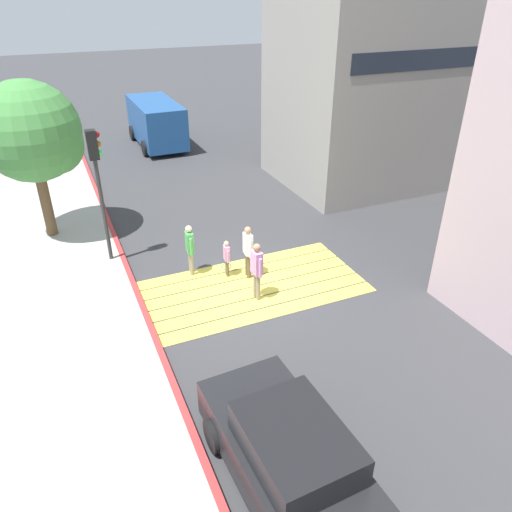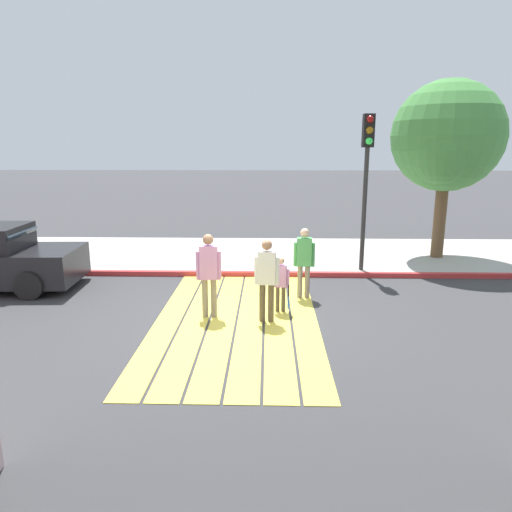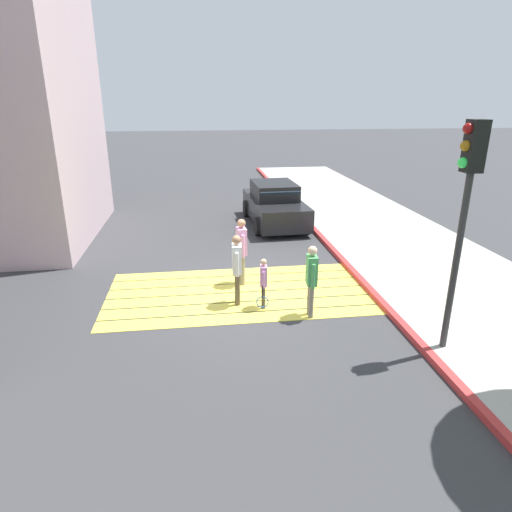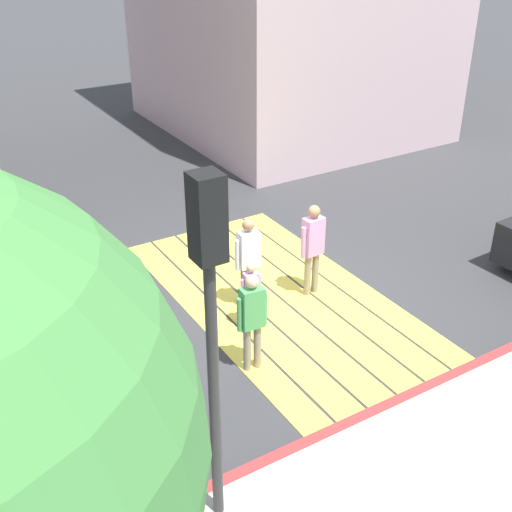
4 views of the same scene
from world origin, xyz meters
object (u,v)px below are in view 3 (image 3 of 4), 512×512
at_px(pedestrian_adult_trailing, 242,247).
at_px(pedestrian_child_with_racket, 263,281).
at_px(traffic_light_corner, 466,194).
at_px(car_parked_near_curb, 275,205).
at_px(pedestrian_adult_lead, 237,265).
at_px(pedestrian_adult_side, 311,276).

relative_size(pedestrian_adult_trailing, pedestrian_child_with_racket, 1.45).
height_order(traffic_light_corner, pedestrian_adult_trailing, traffic_light_corner).
height_order(car_parked_near_curb, pedestrian_adult_lead, pedestrian_adult_lead).
bearing_deg(pedestrian_adult_side, pedestrian_adult_lead, -28.98).
bearing_deg(car_parked_near_curb, pedestrian_adult_trailing, 71.96).
relative_size(traffic_light_corner, pedestrian_adult_side, 2.59).
xyz_separation_m(pedestrian_adult_lead, pedestrian_adult_trailing, (-0.23, -1.17, 0.04)).
distance_m(pedestrian_adult_side, pedestrian_child_with_racket, 1.14).
xyz_separation_m(traffic_light_corner, pedestrian_adult_lead, (3.65, -2.59, -2.06)).
xyz_separation_m(pedestrian_adult_lead, pedestrian_adult_side, (-1.53, 0.85, -0.02)).
bearing_deg(pedestrian_adult_lead, car_parked_near_curb, -106.87).
height_order(pedestrian_adult_trailing, pedestrian_child_with_racket, pedestrian_adult_trailing).
relative_size(traffic_light_corner, pedestrian_child_with_racket, 3.55).
height_order(traffic_light_corner, pedestrian_adult_lead, traffic_light_corner).
relative_size(traffic_light_corner, pedestrian_adult_lead, 2.53).
bearing_deg(pedestrian_adult_trailing, traffic_light_corner, 132.33).
bearing_deg(pedestrian_adult_lead, pedestrian_adult_trailing, -101.03).
xyz_separation_m(car_parked_near_curb, pedestrian_child_with_racket, (1.51, 7.14, -0.07)).
xyz_separation_m(pedestrian_adult_trailing, pedestrian_child_with_racket, (-0.34, 1.47, -0.35)).
distance_m(traffic_light_corner, pedestrian_adult_side, 3.45).
xyz_separation_m(car_parked_near_curb, pedestrian_adult_side, (0.54, 7.68, 0.22)).
relative_size(car_parked_near_curb, traffic_light_corner, 1.03).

